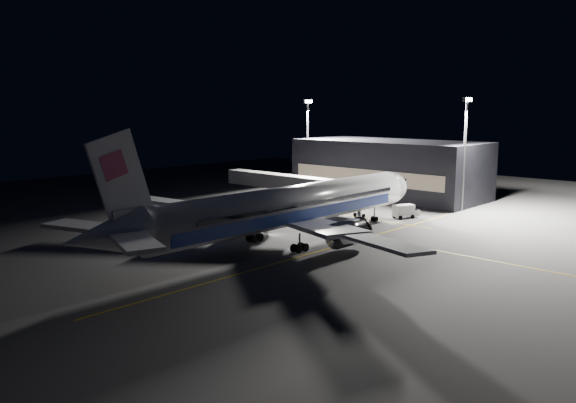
% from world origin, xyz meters
% --- Properties ---
extents(ground, '(200.00, 200.00, 0.00)m').
position_xyz_m(ground, '(0.00, 0.00, 0.00)').
color(ground, '#4C4C4F').
rests_on(ground, ground).
extents(guide_line_main, '(0.25, 80.00, 0.01)m').
position_xyz_m(guide_line_main, '(10.00, 0.00, 0.01)').
color(guide_line_main, gold).
rests_on(guide_line_main, ground).
extents(guide_line_cross, '(70.00, 0.25, 0.01)m').
position_xyz_m(guide_line_cross, '(0.00, -6.00, 0.01)').
color(guide_line_cross, gold).
rests_on(guide_line_cross, ground).
extents(guide_line_side, '(0.25, 40.00, 0.01)m').
position_xyz_m(guide_line_side, '(22.00, 10.00, 0.01)').
color(guide_line_side, gold).
rests_on(guide_line_side, ground).
extents(airliner, '(61.48, 54.22, 16.64)m').
position_xyz_m(airliner, '(-1.08, 0.00, 5.16)').
color(airliner, silver).
rests_on(airliner, ground).
extents(terminal, '(18.12, 40.00, 12.00)m').
position_xyz_m(terminal, '(45.98, 14.00, 6.00)').
color(terminal, black).
rests_on(terminal, ground).
extents(jet_bridge, '(3.60, 34.40, 6.30)m').
position_xyz_m(jet_bridge, '(22.00, 18.06, 4.58)').
color(jet_bridge, '#B2B2B7').
rests_on(jet_bridge, ground).
extents(floodlight_mast_north, '(2.40, 0.68, 20.70)m').
position_xyz_m(floodlight_mast_north, '(40.00, 31.99, 12.37)').
color(floodlight_mast_north, '#59595E').
rests_on(floodlight_mast_north, ground).
extents(floodlight_mast_south, '(2.40, 0.67, 20.70)m').
position_xyz_m(floodlight_mast_south, '(40.00, -6.01, 12.37)').
color(floodlight_mast_south, '#59595E').
rests_on(floodlight_mast_south, ground).
extents(service_truck, '(4.94, 3.47, 2.36)m').
position_xyz_m(service_truck, '(26.72, -2.17, 1.26)').
color(service_truck, white).
rests_on(service_truck, ground).
extents(baggage_tug, '(2.68, 2.44, 1.59)m').
position_xyz_m(baggage_tug, '(0.83, 8.00, 0.73)').
color(baggage_tug, black).
rests_on(baggage_tug, ground).
extents(safety_cone_a, '(0.35, 0.35, 0.53)m').
position_xyz_m(safety_cone_a, '(-0.88, 10.78, 0.27)').
color(safety_cone_a, '#F7600A').
rests_on(safety_cone_a, ground).
extents(safety_cone_b, '(0.35, 0.35, 0.53)m').
position_xyz_m(safety_cone_b, '(4.28, 11.97, 0.27)').
color(safety_cone_b, '#F7600A').
rests_on(safety_cone_b, ground).
extents(safety_cone_c, '(0.45, 0.45, 0.68)m').
position_xyz_m(safety_cone_c, '(4.26, 14.00, 0.34)').
color(safety_cone_c, '#F7600A').
rests_on(safety_cone_c, ground).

